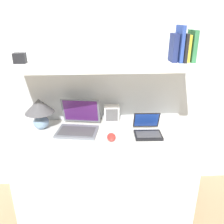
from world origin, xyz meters
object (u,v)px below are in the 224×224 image
at_px(book_blue, 179,44).
at_px(router_box, 112,114).
at_px(laptop_small, 148,130).
at_px(shelf_gadget, 20,58).
at_px(book_green, 192,46).
at_px(book_yellow, 187,48).
at_px(computer_mouse, 111,137).
at_px(book_navy, 174,48).
at_px(laptop_large, 78,124).
at_px(book_black, 183,48).
at_px(table_lamp, 40,109).

bearing_deg(book_blue, router_box, 163.75).
relative_size(laptop_small, shelf_gadget, 2.73).
relative_size(book_green, book_yellow, 1.17).
distance_m(computer_mouse, book_green, 0.91).
relative_size(book_blue, book_navy, 1.27).
distance_m(laptop_large, computer_mouse, 0.31).
bearing_deg(book_green, book_yellow, 180.00).
height_order(router_box, book_yellow, book_yellow).
bearing_deg(book_blue, laptop_large, 179.65).
xyz_separation_m(laptop_large, router_box, (0.28, 0.14, 0.03)).
distance_m(laptop_small, computer_mouse, 0.30).
bearing_deg(book_green, book_navy, 180.00).
bearing_deg(laptop_large, book_navy, -0.37).
relative_size(laptop_large, book_yellow, 1.89).
bearing_deg(book_yellow, book_black, 180.00).
distance_m(book_green, book_navy, 0.14).
height_order(table_lamp, book_green, book_green).
height_order(book_black, book_navy, same).
height_order(table_lamp, book_navy, book_navy).
bearing_deg(book_black, book_green, 0.00).
distance_m(laptop_small, book_green, 0.71).
xyz_separation_m(laptop_large, book_black, (0.80, -0.00, 0.61)).
bearing_deg(computer_mouse, book_green, 15.17).
height_order(book_yellow, book_navy, book_navy).
height_order(router_box, book_black, book_black).
height_order(laptop_small, book_black, book_black).
distance_m(book_blue, book_navy, 0.05).
relative_size(laptop_large, computer_mouse, 3.11).
relative_size(laptop_small, book_black, 1.12).
distance_m(table_lamp, laptop_large, 0.34).
bearing_deg(book_black, computer_mouse, -163.08).
xyz_separation_m(table_lamp, book_navy, (1.04, -0.06, 0.49)).
xyz_separation_m(book_blue, shelf_gadget, (-1.16, -0.00, -0.09)).
relative_size(laptop_large, book_navy, 1.80).
distance_m(book_green, book_black, 0.07).
distance_m(router_box, book_navy, 0.75).
height_order(book_blue, shelf_gadget, book_blue).
bearing_deg(book_black, table_lamp, 177.01).
distance_m(book_black, book_blue, 0.04).
distance_m(computer_mouse, book_black, 0.86).
bearing_deg(table_lamp, book_navy, -3.19).
height_order(laptop_large, computer_mouse, laptop_large).
distance_m(laptop_large, laptop_small, 0.56).
bearing_deg(book_yellow, router_box, 165.42).
xyz_separation_m(book_yellow, book_black, (-0.03, 0.00, 0.00)).
relative_size(table_lamp, book_blue, 1.01).
bearing_deg(book_navy, book_blue, 0.00).
xyz_separation_m(laptop_small, computer_mouse, (-0.29, -0.06, -0.02)).
xyz_separation_m(table_lamp, computer_mouse, (0.57, -0.22, -0.15)).
height_order(book_green, book_yellow, book_green).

